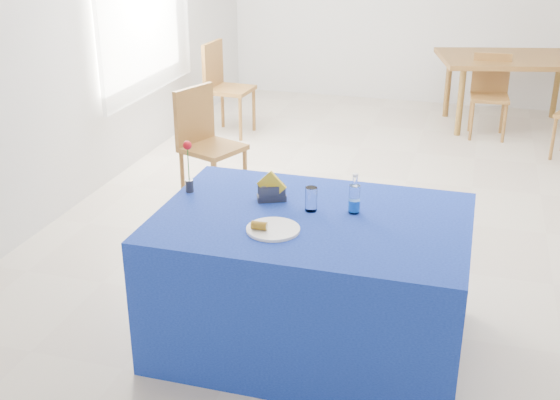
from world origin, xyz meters
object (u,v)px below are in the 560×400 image
at_px(oak_table, 514,64).
at_px(plate, 273,229).
at_px(blue_table, 311,281).
at_px(chair_win_b, 223,82).
at_px(chair_bg_left, 490,89).
at_px(chair_win_a, 205,137).
at_px(water_bottle, 354,200).

bearing_deg(oak_table, plate, -104.48).
distance_m(blue_table, oak_table, 4.68).
bearing_deg(chair_win_b, blue_table, -148.65).
relative_size(chair_bg_left, chair_win_a, 0.90).
bearing_deg(chair_bg_left, plate, -106.80).
bearing_deg(chair_win_a, plate, -127.85).
xyz_separation_m(blue_table, chair_win_a, (-1.29, 1.72, 0.15)).
xyz_separation_m(oak_table, chair_bg_left, (-0.22, -0.38, -0.19)).
height_order(blue_table, oak_table, blue_table).
height_order(oak_table, chair_win_b, chair_win_b).
xyz_separation_m(water_bottle, chair_win_a, (-1.49, 1.62, -0.30)).
xyz_separation_m(water_bottle, chair_bg_left, (0.67, 4.05, -0.35)).
height_order(water_bottle, oak_table, water_bottle).
relative_size(plate, chair_win_a, 0.29).
xyz_separation_m(plate, blue_table, (0.15, 0.22, -0.39)).
distance_m(plate, chair_win_a, 2.27).
height_order(chair_bg_left, chair_win_a, chair_win_a).
height_order(oak_table, chair_bg_left, chair_bg_left).
bearing_deg(chair_win_a, oak_table, -18.48).
bearing_deg(chair_win_a, blue_table, -121.53).
bearing_deg(oak_table, chair_win_b, -159.37).
height_order(chair_bg_left, chair_win_b, chair_win_b).
relative_size(oak_table, chair_bg_left, 2.06).
bearing_deg(blue_table, oak_table, 76.58).
relative_size(blue_table, oak_table, 0.93).
bearing_deg(plate, chair_win_b, 114.01).
bearing_deg(oak_table, blue_table, -103.42).
bearing_deg(chair_bg_left, chair_win_a, -135.30).
xyz_separation_m(blue_table, water_bottle, (0.19, 0.11, 0.45)).
relative_size(plate, chair_win_b, 0.28).
bearing_deg(blue_table, chair_win_b, 117.28).
relative_size(oak_table, chair_win_a, 1.86).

